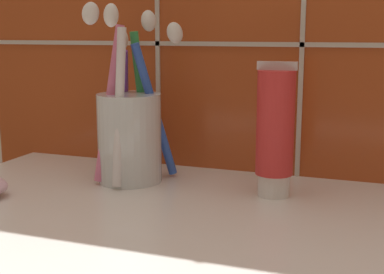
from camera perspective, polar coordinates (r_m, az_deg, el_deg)
sink_counter at (r=43.50cm, az=5.21°, el=-11.15°), size 65.32×36.78×2.00cm
toothbrush_cup at (r=55.86cm, az=-6.67°, el=0.89°), size 9.19×10.71×18.44cm
toothpaste_tube at (r=50.78cm, az=8.86°, el=0.63°), size 3.73×3.55×12.81cm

